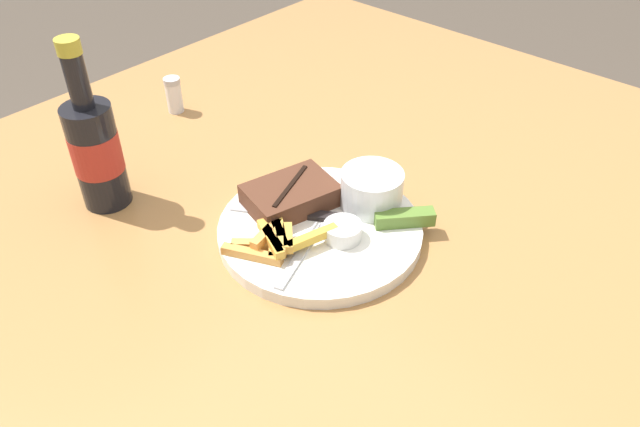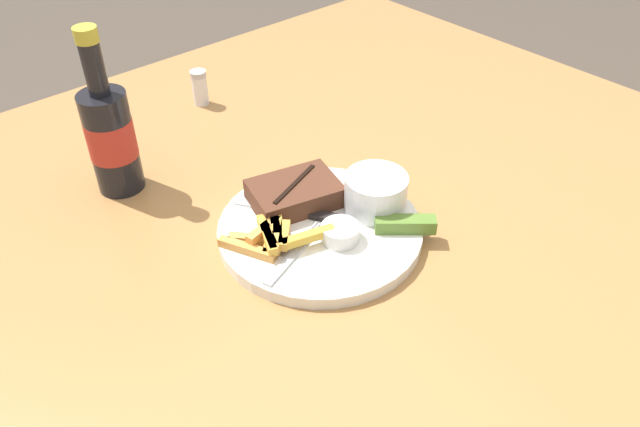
{
  "view_description": "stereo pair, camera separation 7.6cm",
  "coord_description": "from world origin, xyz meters",
  "px_view_note": "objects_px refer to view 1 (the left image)",
  "views": [
    {
      "loc": [
        -0.49,
        -0.44,
        1.3
      ],
      "look_at": [
        0.0,
        0.0,
        0.77
      ],
      "focal_mm": 35.0,
      "sensor_mm": 36.0,
      "label": 1
    },
    {
      "loc": [
        -0.44,
        -0.49,
        1.3
      ],
      "look_at": [
        0.0,
        0.0,
        0.77
      ],
      "focal_mm": 35.0,
      "sensor_mm": 36.0,
      "label": 2
    }
  ],
  "objects_px": {
    "fork_utensil": "(298,258)",
    "beer_bottle": "(96,149)",
    "salt_shaker": "(174,95)",
    "dipping_sauce_cup": "(342,231)",
    "dinner_plate": "(320,230)",
    "steak_portion": "(291,195)",
    "knife_utensil": "(300,214)",
    "coleslaw_cup": "(372,187)",
    "pickle_spear": "(404,218)"
  },
  "relations": [
    {
      "from": "fork_utensil",
      "to": "beer_bottle",
      "type": "bearing_deg",
      "value": 85.14
    },
    {
      "from": "fork_utensil",
      "to": "salt_shaker",
      "type": "height_order",
      "value": "salt_shaker"
    },
    {
      "from": "salt_shaker",
      "to": "beer_bottle",
      "type": "bearing_deg",
      "value": -149.27
    },
    {
      "from": "dipping_sauce_cup",
      "to": "fork_utensil",
      "type": "xyz_separation_m",
      "value": [
        -0.07,
        0.02,
        -0.01
      ]
    },
    {
      "from": "dipping_sauce_cup",
      "to": "beer_bottle",
      "type": "height_order",
      "value": "beer_bottle"
    },
    {
      "from": "dinner_plate",
      "to": "steak_portion",
      "type": "height_order",
      "value": "steak_portion"
    },
    {
      "from": "dinner_plate",
      "to": "beer_bottle",
      "type": "distance_m",
      "value": 0.33
    },
    {
      "from": "fork_utensil",
      "to": "knife_utensil",
      "type": "bearing_deg",
      "value": 22.03
    },
    {
      "from": "coleslaw_cup",
      "to": "pickle_spear",
      "type": "bearing_deg",
      "value": -94.15
    },
    {
      "from": "dipping_sauce_cup",
      "to": "salt_shaker",
      "type": "height_order",
      "value": "salt_shaker"
    },
    {
      "from": "coleslaw_cup",
      "to": "salt_shaker",
      "type": "relative_size",
      "value": 1.35
    },
    {
      "from": "steak_portion",
      "to": "knife_utensil",
      "type": "height_order",
      "value": "steak_portion"
    },
    {
      "from": "coleslaw_cup",
      "to": "salt_shaker",
      "type": "xyz_separation_m",
      "value": [
        0.0,
        0.45,
        -0.01
      ]
    },
    {
      "from": "pickle_spear",
      "to": "fork_utensil",
      "type": "distance_m",
      "value": 0.16
    },
    {
      "from": "fork_utensil",
      "to": "salt_shaker",
      "type": "distance_m",
      "value": 0.48
    },
    {
      "from": "dipping_sauce_cup",
      "to": "knife_utensil",
      "type": "height_order",
      "value": "dipping_sauce_cup"
    },
    {
      "from": "steak_portion",
      "to": "fork_utensil",
      "type": "relative_size",
      "value": 1.08
    },
    {
      "from": "knife_utensil",
      "to": "steak_portion",
      "type": "bearing_deg",
      "value": -50.07
    },
    {
      "from": "coleslaw_cup",
      "to": "pickle_spear",
      "type": "relative_size",
      "value": 1.16
    },
    {
      "from": "knife_utensil",
      "to": "pickle_spear",
      "type": "bearing_deg",
      "value": -176.26
    },
    {
      "from": "dinner_plate",
      "to": "coleslaw_cup",
      "type": "bearing_deg",
      "value": -15.45
    },
    {
      "from": "pickle_spear",
      "to": "knife_utensil",
      "type": "relative_size",
      "value": 0.5
    },
    {
      "from": "steak_portion",
      "to": "fork_utensil",
      "type": "distance_m",
      "value": 0.12
    },
    {
      "from": "dipping_sauce_cup",
      "to": "knife_utensil",
      "type": "xyz_separation_m",
      "value": [
        -0.0,
        0.07,
        -0.01
      ]
    },
    {
      "from": "fork_utensil",
      "to": "steak_portion",
      "type": "bearing_deg",
      "value": 29.14
    },
    {
      "from": "steak_portion",
      "to": "dipping_sauce_cup",
      "type": "distance_m",
      "value": 0.1
    },
    {
      "from": "coleslaw_cup",
      "to": "salt_shaker",
      "type": "height_order",
      "value": "coleslaw_cup"
    },
    {
      "from": "fork_utensil",
      "to": "beer_bottle",
      "type": "height_order",
      "value": "beer_bottle"
    },
    {
      "from": "coleslaw_cup",
      "to": "dinner_plate",
      "type": "bearing_deg",
      "value": 164.55
    },
    {
      "from": "pickle_spear",
      "to": "salt_shaker",
      "type": "distance_m",
      "value": 0.51
    },
    {
      "from": "dipping_sauce_cup",
      "to": "beer_bottle",
      "type": "bearing_deg",
      "value": 114.45
    },
    {
      "from": "pickle_spear",
      "to": "knife_utensil",
      "type": "xyz_separation_m",
      "value": [
        -0.08,
        0.12,
        -0.01
      ]
    },
    {
      "from": "dinner_plate",
      "to": "dipping_sauce_cup",
      "type": "xyz_separation_m",
      "value": [
        -0.0,
        -0.04,
        0.02
      ]
    },
    {
      "from": "coleslaw_cup",
      "to": "beer_bottle",
      "type": "height_order",
      "value": "beer_bottle"
    },
    {
      "from": "steak_portion",
      "to": "pickle_spear",
      "type": "xyz_separation_m",
      "value": [
        0.07,
        -0.15,
        -0.01
      ]
    },
    {
      "from": "fork_utensil",
      "to": "dinner_plate",
      "type": "bearing_deg",
      "value": 0.0
    },
    {
      "from": "dipping_sauce_cup",
      "to": "pickle_spear",
      "type": "distance_m",
      "value": 0.09
    },
    {
      "from": "dinner_plate",
      "to": "salt_shaker",
      "type": "relative_size",
      "value": 4.31
    },
    {
      "from": "dipping_sauce_cup",
      "to": "beer_bottle",
      "type": "distance_m",
      "value": 0.36
    },
    {
      "from": "dipping_sauce_cup",
      "to": "salt_shaker",
      "type": "relative_size",
      "value": 0.79
    },
    {
      "from": "dinner_plate",
      "to": "beer_bottle",
      "type": "xyz_separation_m",
      "value": [
        -0.15,
        0.29,
        0.08
      ]
    },
    {
      "from": "steak_portion",
      "to": "beer_bottle",
      "type": "relative_size",
      "value": 0.56
    },
    {
      "from": "pickle_spear",
      "to": "knife_utensil",
      "type": "distance_m",
      "value": 0.14
    },
    {
      "from": "knife_utensil",
      "to": "beer_bottle",
      "type": "xyz_separation_m",
      "value": [
        -0.15,
        0.25,
        0.07
      ]
    },
    {
      "from": "beer_bottle",
      "to": "dipping_sauce_cup",
      "type": "bearing_deg",
      "value": -65.55
    },
    {
      "from": "coleslaw_cup",
      "to": "steak_portion",
      "type": "bearing_deg",
      "value": 131.99
    },
    {
      "from": "knife_utensil",
      "to": "salt_shaker",
      "type": "relative_size",
      "value": 2.32
    },
    {
      "from": "salt_shaker",
      "to": "fork_utensil",
      "type": "bearing_deg",
      "value": -108.91
    },
    {
      "from": "beer_bottle",
      "to": "dinner_plate",
      "type": "bearing_deg",
      "value": -62.49
    },
    {
      "from": "dinner_plate",
      "to": "steak_portion",
      "type": "distance_m",
      "value": 0.07
    }
  ]
}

